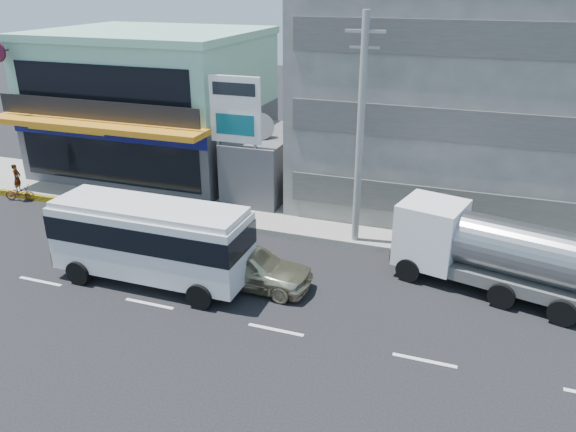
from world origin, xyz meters
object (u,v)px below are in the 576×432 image
object	(u,v)px
satellite_dish	(260,137)
sedan	(250,266)
shop_building	(155,106)
billboard	(236,118)
concrete_building	(475,68)
minibus	(151,236)
motorcycle_rider	(19,189)
utility_pole_near	(360,133)
tanker_truck	(491,250)

from	to	relation	value
satellite_dish	sedan	bearing A→B (deg)	-70.47
shop_building	billboard	world-z (taller)	shop_building
concrete_building	minibus	world-z (taller)	concrete_building
satellite_dish	shop_building	bearing A→B (deg)	159.79
motorcycle_rider	billboard	bearing A→B (deg)	11.46
utility_pole_near	sedan	world-z (taller)	utility_pole_near
minibus	concrete_building	bearing A→B (deg)	51.33
satellite_dish	minibus	xyz separation A→B (m)	(-0.73, -9.41, -1.63)
tanker_truck	motorcycle_rider	world-z (taller)	tanker_truck
satellite_dish	utility_pole_near	distance (m)	7.17
sedan	tanker_truck	distance (m)	9.16
concrete_building	tanker_truck	distance (m)	11.16
minibus	utility_pole_near	bearing A→B (deg)	40.79
shop_building	billboard	distance (m)	8.92
tanker_truck	shop_building	bearing A→B (deg)	156.42
concrete_building	tanker_truck	xyz separation A→B (m)	(1.68, -9.64, -5.36)
sedan	minibus	bearing A→B (deg)	105.70
shop_building	motorcycle_rider	xyz separation A→B (m)	(-4.33, -7.15, -3.33)
sedan	motorcycle_rider	xyz separation A→B (m)	(-15.33, 4.26, -0.15)
concrete_building	satellite_dish	distance (m)	11.30
utility_pole_near	minibus	bearing A→B (deg)	-139.21
billboard	motorcycle_rider	size ratio (longest dim) A/B	3.39
concrete_building	utility_pole_near	bearing A→B (deg)	-117.76
shop_building	billboard	size ratio (longest dim) A/B	1.80
minibus	tanker_truck	distance (m)	12.97
tanker_truck	satellite_dish	bearing A→B (deg)	154.21
sedan	motorcycle_rider	bearing A→B (deg)	75.91
tanker_truck	concrete_building	bearing A→B (deg)	99.86
shop_building	motorcycle_rider	world-z (taller)	shop_building
concrete_building	minibus	bearing A→B (deg)	-128.67
sedan	motorcycle_rider	world-z (taller)	motorcycle_rider
utility_pole_near	sedan	bearing A→B (deg)	-121.70
satellite_dish	minibus	world-z (taller)	satellite_dish
satellite_dish	billboard	size ratio (longest dim) A/B	0.22
billboard	tanker_truck	world-z (taller)	billboard
utility_pole_near	shop_building	bearing A→B (deg)	154.94
satellite_dish	sedan	size ratio (longest dim) A/B	0.31
billboard	tanker_truck	xyz separation A→B (m)	(12.18, -3.84, -3.29)
motorcycle_rider	satellite_dish	bearing A→B (deg)	18.80
concrete_building	motorcycle_rider	world-z (taller)	concrete_building
sedan	tanker_truck	xyz separation A→B (m)	(8.68, 2.81, 0.81)
shop_building	concrete_building	distance (m)	18.28
utility_pole_near	tanker_truck	distance (m)	6.98
billboard	utility_pole_near	bearing A→B (deg)	-15.48
minibus	motorcycle_rider	distance (m)	12.78
billboard	satellite_dish	bearing A→B (deg)	74.48
utility_pole_near	motorcycle_rider	world-z (taller)	utility_pole_near
shop_building	motorcycle_rider	distance (m)	8.99
utility_pole_near	satellite_dish	bearing A→B (deg)	149.04
billboard	tanker_truck	distance (m)	13.19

